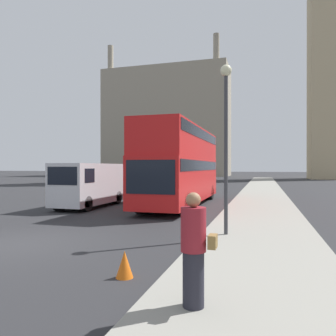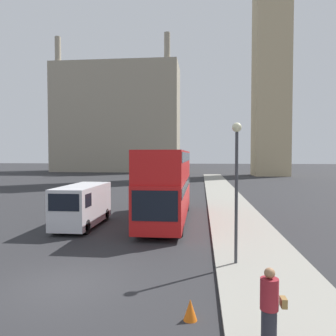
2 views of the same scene
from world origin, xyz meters
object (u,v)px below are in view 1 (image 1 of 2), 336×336
Objects in this scene: pedestrian at (194,250)px; street_lamp at (226,122)px; red_double_decker_bus at (182,163)px; parked_sedan at (190,178)px; white_van at (89,184)px.

street_lamp is at bearing 91.28° from pedestrian.
parked_sedan is at bearing 101.44° from red_double_decker_bus.
pedestrian is (3.66, -13.96, -1.51)m from red_double_decker_bus.
white_van is at bearing 143.81° from street_lamp.
white_van is 10.62m from street_lamp.
street_lamp is (-0.12, 5.54, 2.68)m from pedestrian.
street_lamp reaches higher than pedestrian.
white_van is 14.42m from pedestrian.
pedestrian is 0.33× the size of street_lamp.
pedestrian is 43.22m from parked_sedan.
pedestrian is at bearing -53.97° from white_van.
red_double_decker_bus is 9.20m from street_lamp.
red_double_decker_bus is at bearing -78.56° from parked_sedan.
street_lamp is 1.18× the size of parked_sedan.
street_lamp is at bearing -36.19° from white_van.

